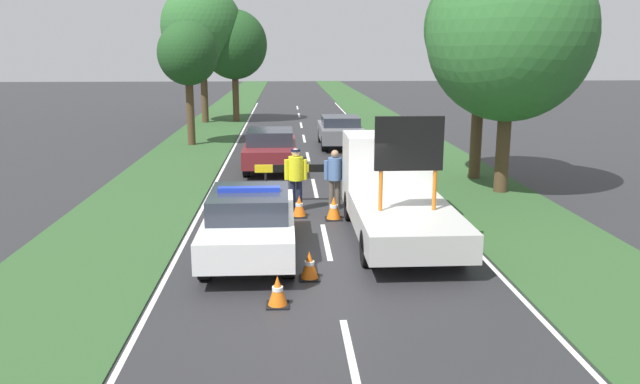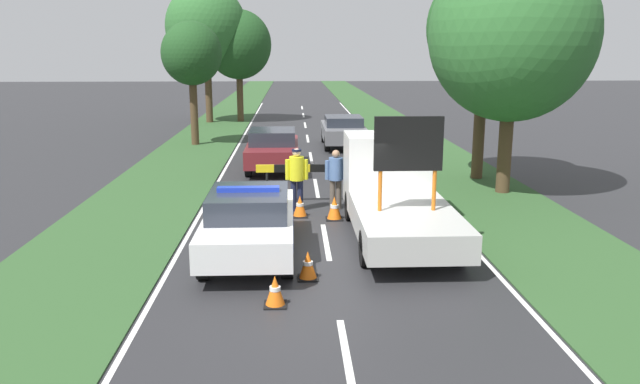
{
  "view_description": "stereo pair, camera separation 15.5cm",
  "coord_description": "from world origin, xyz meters",
  "px_view_note": "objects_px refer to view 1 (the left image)",
  "views": [
    {
      "loc": [
        -0.93,
        -13.38,
        4.46
      ],
      "look_at": [
        -0.12,
        1.33,
        1.1
      ],
      "focal_mm": 35.0,
      "sensor_mm": 36.0,
      "label": 1
    },
    {
      "loc": [
        -0.77,
        -13.39,
        4.46
      ],
      "look_at": [
        -0.12,
        1.33,
        1.1
      ],
      "focal_mm": 35.0,
      "sensor_mm": 36.0,
      "label": 2
    }
  ],
  "objects_px": {
    "roadside_tree_near_left": "(188,54)",
    "roadside_tree_near_right": "(234,45)",
    "work_truck": "(395,191)",
    "traffic_cone_near_police": "(334,208)",
    "traffic_cone_behind_barrier": "(299,206)",
    "traffic_cone_centre_front": "(309,265)",
    "road_barrier": "(309,171)",
    "police_officer": "(296,174)",
    "traffic_cone_lane_edge": "(278,291)",
    "roadside_tree_mid_right": "(202,27)",
    "roadside_tree_far_left": "(510,34)",
    "roadside_tree_mid_left": "(482,28)",
    "traffic_cone_near_truck": "(234,203)",
    "queued_car_suv_grey": "(340,130)",
    "queued_car_wagon_maroon": "(270,149)",
    "police_car": "(250,222)",
    "pedestrian_civilian": "(335,175)"
  },
  "relations": [
    {
      "from": "work_truck",
      "to": "traffic_cone_lane_edge",
      "type": "height_order",
      "value": "work_truck"
    },
    {
      "from": "pedestrian_civilian",
      "to": "traffic_cone_lane_edge",
      "type": "relative_size",
      "value": 3.03
    },
    {
      "from": "roadside_tree_mid_left",
      "to": "traffic_cone_near_truck",
      "type": "bearing_deg",
      "value": -151.58
    },
    {
      "from": "traffic_cone_near_police",
      "to": "roadside_tree_far_left",
      "type": "distance_m",
      "value": 7.84
    },
    {
      "from": "road_barrier",
      "to": "police_officer",
      "type": "relative_size",
      "value": 1.78
    },
    {
      "from": "traffic_cone_near_police",
      "to": "traffic_cone_behind_barrier",
      "type": "height_order",
      "value": "traffic_cone_near_police"
    },
    {
      "from": "roadside_tree_mid_right",
      "to": "work_truck",
      "type": "bearing_deg",
      "value": -72.64
    },
    {
      "from": "road_barrier",
      "to": "roadside_tree_far_left",
      "type": "relative_size",
      "value": 0.42
    },
    {
      "from": "roadside_tree_mid_right",
      "to": "road_barrier",
      "type": "bearing_deg",
      "value": -75.12
    },
    {
      "from": "traffic_cone_near_truck",
      "to": "roadside_tree_near_left",
      "type": "relative_size",
      "value": 0.1
    },
    {
      "from": "queued_car_suv_grey",
      "to": "queued_car_wagon_maroon",
      "type": "bearing_deg",
      "value": 60.86
    },
    {
      "from": "police_car",
      "to": "traffic_cone_near_truck",
      "type": "height_order",
      "value": "police_car"
    },
    {
      "from": "work_truck",
      "to": "traffic_cone_lane_edge",
      "type": "distance_m",
      "value": 5.35
    },
    {
      "from": "road_barrier",
      "to": "queued_car_suv_grey",
      "type": "height_order",
      "value": "queued_car_suv_grey"
    },
    {
      "from": "roadside_tree_near_left",
      "to": "police_officer",
      "type": "bearing_deg",
      "value": -69.56
    },
    {
      "from": "traffic_cone_near_police",
      "to": "traffic_cone_behind_barrier",
      "type": "xyz_separation_m",
      "value": [
        -0.92,
        0.33,
        -0.02
      ]
    },
    {
      "from": "roadside_tree_near_right",
      "to": "queued_car_suv_grey",
      "type": "bearing_deg",
      "value": -62.07
    },
    {
      "from": "pedestrian_civilian",
      "to": "traffic_cone_near_police",
      "type": "relative_size",
      "value": 2.69
    },
    {
      "from": "road_barrier",
      "to": "roadside_tree_mid_right",
      "type": "bearing_deg",
      "value": 102.5
    },
    {
      "from": "traffic_cone_near_police",
      "to": "traffic_cone_behind_barrier",
      "type": "relative_size",
      "value": 1.08
    },
    {
      "from": "roadside_tree_near_left",
      "to": "roadside_tree_near_right",
      "type": "relative_size",
      "value": 0.83
    },
    {
      "from": "police_officer",
      "to": "traffic_cone_lane_edge",
      "type": "xyz_separation_m",
      "value": [
        -0.44,
        -6.74,
        -0.79
      ]
    },
    {
      "from": "queued_car_suv_grey",
      "to": "roadside_tree_near_right",
      "type": "relative_size",
      "value": 0.66
    },
    {
      "from": "roadside_tree_near_left",
      "to": "traffic_cone_centre_front",
      "type": "bearing_deg",
      "value": -74.81
    },
    {
      "from": "police_officer",
      "to": "traffic_cone_behind_barrier",
      "type": "xyz_separation_m",
      "value": [
        0.08,
        -0.64,
        -0.77
      ]
    },
    {
      "from": "police_officer",
      "to": "roadside_tree_far_left",
      "type": "relative_size",
      "value": 0.24
    },
    {
      "from": "police_car",
      "to": "roadside_tree_far_left",
      "type": "relative_size",
      "value": 0.62
    },
    {
      "from": "work_truck",
      "to": "traffic_cone_centre_front",
      "type": "distance_m",
      "value": 3.94
    },
    {
      "from": "work_truck",
      "to": "traffic_cone_near_truck",
      "type": "height_order",
      "value": "work_truck"
    },
    {
      "from": "road_barrier",
      "to": "traffic_cone_near_police",
      "type": "distance_m",
      "value": 2.08
    },
    {
      "from": "road_barrier",
      "to": "roadside_tree_near_left",
      "type": "relative_size",
      "value": 0.55
    },
    {
      "from": "traffic_cone_centre_front",
      "to": "roadside_tree_near_left",
      "type": "bearing_deg",
      "value": 105.19
    },
    {
      "from": "roadside_tree_mid_right",
      "to": "roadside_tree_far_left",
      "type": "distance_m",
      "value": 23.67
    },
    {
      "from": "roadside_tree_mid_right",
      "to": "police_officer",
      "type": "bearing_deg",
      "value": -76.65
    },
    {
      "from": "police_car",
      "to": "queued_car_suv_grey",
      "type": "xyz_separation_m",
      "value": [
        3.36,
        15.98,
        -0.01
      ]
    },
    {
      "from": "pedestrian_civilian",
      "to": "traffic_cone_near_police",
      "type": "height_order",
      "value": "pedestrian_civilian"
    },
    {
      "from": "traffic_cone_centre_front",
      "to": "roadside_tree_mid_left",
      "type": "distance_m",
      "value": 12.53
    },
    {
      "from": "traffic_cone_near_police",
      "to": "traffic_cone_behind_barrier",
      "type": "distance_m",
      "value": 0.98
    },
    {
      "from": "traffic_cone_lane_edge",
      "to": "roadside_tree_mid_right",
      "type": "bearing_deg",
      "value": 99.49
    },
    {
      "from": "traffic_cone_near_truck",
      "to": "traffic_cone_behind_barrier",
      "type": "xyz_separation_m",
      "value": [
        1.8,
        -0.5,
        0.01
      ]
    },
    {
      "from": "traffic_cone_behind_barrier",
      "to": "roadside_tree_far_left",
      "type": "bearing_deg",
      "value": 22.09
    },
    {
      "from": "traffic_cone_behind_barrier",
      "to": "roadside_tree_near_right",
      "type": "xyz_separation_m",
      "value": [
        -3.49,
        23.47,
        4.49
      ]
    },
    {
      "from": "traffic_cone_near_police",
      "to": "traffic_cone_centre_front",
      "type": "xyz_separation_m",
      "value": [
        -0.83,
        -4.45,
        -0.03
      ]
    },
    {
      "from": "traffic_cone_centre_front",
      "to": "traffic_cone_near_police",
      "type": "bearing_deg",
      "value": 79.48
    },
    {
      "from": "traffic_cone_behind_barrier",
      "to": "traffic_cone_centre_front",
      "type": "bearing_deg",
      "value": -88.83
    },
    {
      "from": "police_officer",
      "to": "traffic_cone_near_truck",
      "type": "bearing_deg",
      "value": -10.66
    },
    {
      "from": "roadside_tree_mid_right",
      "to": "roadside_tree_far_left",
      "type": "relative_size",
      "value": 1.11
    },
    {
      "from": "police_officer",
      "to": "roadside_tree_mid_left",
      "type": "distance_m",
      "value": 8.74
    },
    {
      "from": "road_barrier",
      "to": "roadside_tree_mid_left",
      "type": "relative_size",
      "value": 0.44
    },
    {
      "from": "work_truck",
      "to": "roadside_tree_near_right",
      "type": "height_order",
      "value": "roadside_tree_near_right"
    }
  ]
}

